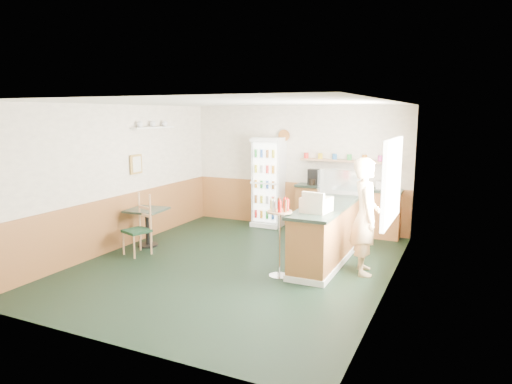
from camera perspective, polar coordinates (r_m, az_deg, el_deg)
The scene contains 13 objects.
ground at distance 7.85m, azimuth -2.54°, elevation -9.04°, with size 6.00×6.00×0.00m, color black.
room_envelope at distance 8.25m, azimuth -1.68°, elevation 2.76°, with size 5.04×6.02×2.72m.
service_counter at distance 8.21m, azimuth 9.38°, elevation -4.97°, with size 0.68×3.01×1.01m.
back_counter at distance 9.86m, azimuth 11.21°, elevation -2.03°, with size 2.24×0.42×1.69m.
drinks_fridge at distance 10.28m, azimuth 1.55°, elevation 1.23°, with size 0.66×0.55×2.01m.
display_case at distance 8.68m, azimuth 10.72°, elevation 1.11°, with size 0.84×0.44×0.48m.
cash_register at distance 7.21m, azimuth 7.57°, elevation -1.55°, with size 0.40×0.42×0.23m, color beige.
shopkeeper at distance 7.40m, azimuth 13.51°, elevation -2.99°, with size 0.62×0.45×1.86m, color tan.
condiment_stand at distance 7.07m, azimuth 2.92°, elevation -4.20°, with size 0.40×0.40×1.23m.
newspaper_rack at distance 8.18m, azimuth 6.84°, elevation -3.69°, with size 0.09×0.40×0.81m.
cafe_table at distance 9.01m, azimuth -13.46°, elevation -3.42°, with size 0.72×0.72×0.73m.
cafe_chair at distance 8.57m, azimuth -14.34°, elevation -3.72°, with size 0.52×0.52×1.10m.
dog_doorstop at distance 8.40m, azimuth 5.02°, elevation -6.91°, with size 0.22×0.28×0.26m.
Camera 1 is at (3.45, -6.59, 2.53)m, focal length 32.00 mm.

